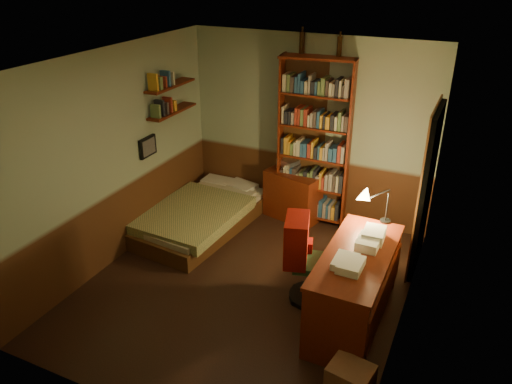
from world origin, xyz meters
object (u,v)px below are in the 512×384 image
at_px(mini_stereo, 288,164).
at_px(desk_lamp, 389,194).
at_px(bed, 201,207).
at_px(cardboard_box_b, 350,379).
at_px(office_chair, 314,257).
at_px(bookshelf, 314,143).
at_px(dresser, 293,196).
at_px(desk, 354,288).

height_order(mini_stereo, desk_lamp, desk_lamp).
relative_size(bed, cardboard_box_b, 5.41).
xyz_separation_m(mini_stereo, office_chair, (1.03, -1.81, -0.23)).
distance_m(bed, bookshelf, 1.81).
distance_m(bed, cardboard_box_b, 3.37).
distance_m(bookshelf, office_chair, 1.99).
distance_m(mini_stereo, cardboard_box_b, 3.47).
bearing_deg(bookshelf, dresser, -168.73).
xyz_separation_m(bed, dresser, (1.07, 0.79, 0.05)).
xyz_separation_m(desk, desk_lamp, (0.11, 0.77, 0.76)).
bearing_deg(desk_lamp, dresser, 125.54).
height_order(mini_stereo, desk, mini_stereo).
xyz_separation_m(bed, mini_stereo, (0.94, 0.92, 0.47)).
bearing_deg(office_chair, cardboard_box_b, -72.89).
distance_m(mini_stereo, desk_lamp, 2.08).
bearing_deg(desk_lamp, office_chair, -153.93).
height_order(desk, office_chair, office_chair).
height_order(bookshelf, cardboard_box_b, bookshelf).
distance_m(desk, desk_lamp, 1.09).
distance_m(bed, office_chair, 2.18).
bearing_deg(dresser, desk_lamp, -21.40).
bearing_deg(cardboard_box_b, office_chair, 123.74).
xyz_separation_m(bed, desk, (2.47, -1.06, 0.11)).
height_order(desk, desk_lamp, desk_lamp).
bearing_deg(dresser, bookshelf, 32.88).
bearing_deg(desk, cardboard_box_b, -75.56).
height_order(dresser, bookshelf, bookshelf).
xyz_separation_m(mini_stereo, bookshelf, (0.38, -0.04, 0.39)).
xyz_separation_m(dresser, office_chair, (0.90, -1.69, 0.20)).
bearing_deg(office_chair, dresser, 101.43).
height_order(dresser, office_chair, office_chair).
bearing_deg(bed, mini_stereo, 50.15).
distance_m(office_chair, cardboard_box_b, 1.39).
bearing_deg(desk, dresser, 127.31).
xyz_separation_m(bookshelf, cardboard_box_b, (1.39, -2.88, -1.04)).
distance_m(desk_lamp, cardboard_box_b, 2.00).
xyz_separation_m(desk_lamp, cardboard_box_b, (0.13, -1.71, -1.04)).
relative_size(bookshelf, cardboard_box_b, 6.21).
distance_m(dresser, desk_lamp, 2.03).
distance_m(desk_lamp, office_chair, 1.06).
xyz_separation_m(bed, cardboard_box_b, (2.71, -2.00, -0.17)).
height_order(bookshelf, office_chair, bookshelf).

